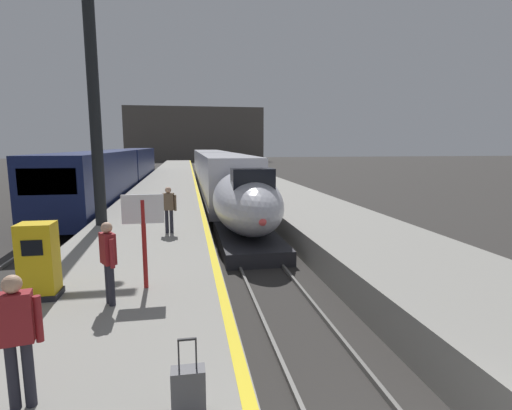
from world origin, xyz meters
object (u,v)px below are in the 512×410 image
at_px(highspeed_train_main, 218,174).
at_px(passenger_near_edge, 16,331).
at_px(rolling_suitcase, 189,392).
at_px(station_column_mid, 92,70).
at_px(departure_info_board, 143,222).
at_px(ticket_machine_yellow, 39,264).
at_px(passenger_far_waiting, 108,257).
at_px(regional_train_adjacent, 121,169).
at_px(passenger_mid_platform, 169,206).

relative_size(highspeed_train_main, passenger_near_edge, 22.93).
distance_m(passenger_near_edge, rolling_suitcase, 2.18).
height_order(station_column_mid, departure_info_board, station_column_mid).
relative_size(station_column_mid, ticket_machine_yellow, 6.28).
bearing_deg(ticket_machine_yellow, highspeed_train_main, 76.36).
height_order(highspeed_train_main, passenger_far_waiting, highspeed_train_main).
relative_size(regional_train_adjacent, rolling_suitcase, 37.27).
distance_m(station_column_mid, passenger_mid_platform, 6.05).
xyz_separation_m(passenger_near_edge, rolling_suitcase, (2.00, -0.51, -0.69)).
distance_m(regional_train_adjacent, rolling_suitcase, 31.47).
height_order(highspeed_train_main, passenger_mid_platform, highspeed_train_main).
height_order(passenger_mid_platform, passenger_far_waiting, same).
relative_size(passenger_near_edge, ticket_machine_yellow, 1.06).
height_order(passenger_near_edge, departure_info_board, departure_info_board).
relative_size(regional_train_adjacent, departure_info_board, 17.26).
bearing_deg(station_column_mid, highspeed_train_main, 68.70).
distance_m(passenger_mid_platform, passenger_far_waiting, 6.43).
bearing_deg(passenger_mid_platform, departure_info_board, -93.01).
bearing_deg(rolling_suitcase, passenger_far_waiting, 113.02).
bearing_deg(rolling_suitcase, highspeed_train_main, 84.71).
distance_m(highspeed_train_main, station_column_mid, 17.03).
xyz_separation_m(highspeed_train_main, departure_info_board, (-3.43, -22.67, 0.64)).
xyz_separation_m(passenger_mid_platform, departure_info_board, (-0.29, -5.54, 0.52)).
distance_m(passenger_near_edge, ticket_machine_yellow, 3.87).
bearing_deg(ticket_machine_yellow, station_column_mid, 92.59).
bearing_deg(highspeed_train_main, passenger_far_waiting, -99.76).
bearing_deg(passenger_mid_platform, passenger_near_edge, -98.25).
relative_size(passenger_far_waiting, departure_info_board, 0.80).
height_order(rolling_suitcase, departure_info_board, departure_info_board).
bearing_deg(highspeed_train_main, station_column_mid, -111.30).
xyz_separation_m(passenger_mid_platform, ticket_machine_yellow, (-2.41, -5.75, -0.25)).
height_order(regional_train_adjacent, passenger_mid_platform, regional_train_adjacent).
relative_size(passenger_near_edge, departure_info_board, 0.80).
bearing_deg(ticket_machine_yellow, regional_train_adjacent, 95.45).
xyz_separation_m(passenger_mid_platform, rolling_suitcase, (0.63, -9.97, -0.69)).
distance_m(regional_train_adjacent, passenger_near_edge, 30.66).
bearing_deg(station_column_mid, regional_train_adjacent, 96.61).
xyz_separation_m(passenger_far_waiting, ticket_machine_yellow, (-1.51, 0.62, -0.25)).
xyz_separation_m(ticket_machine_yellow, departure_info_board, (2.12, 0.21, 0.77)).
distance_m(regional_train_adjacent, ticket_machine_yellow, 26.86).
distance_m(passenger_mid_platform, rolling_suitcase, 10.02).
bearing_deg(highspeed_train_main, passenger_mid_platform, -100.38).
bearing_deg(passenger_near_edge, rolling_suitcase, -14.34).
bearing_deg(highspeed_train_main, rolling_suitcase, -95.29).
bearing_deg(ticket_machine_yellow, rolling_suitcase, -54.27).
bearing_deg(station_column_mid, passenger_near_edge, -83.09).
relative_size(passenger_far_waiting, ticket_machine_yellow, 1.06).
distance_m(regional_train_adjacent, passenger_far_waiting, 27.66).
distance_m(passenger_far_waiting, ticket_machine_yellow, 1.65).
distance_m(passenger_far_waiting, departure_info_board, 1.15).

